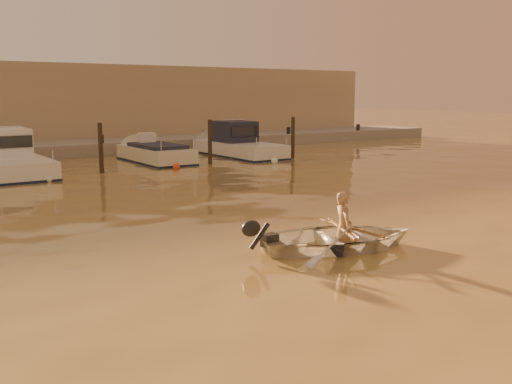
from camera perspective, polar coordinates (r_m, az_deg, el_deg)
ground_plane at (r=11.92m, az=8.51°, el=-5.55°), size 160.00×160.00×0.00m
dinghy at (r=11.81m, az=8.26°, el=-4.59°), size 3.84×3.24×0.68m
person at (r=11.80m, az=8.73°, el=-3.52°), size 0.50×0.62×1.48m
outboard_motor at (r=11.27m, az=1.28°, el=-4.87°), size 0.98×0.66×0.70m
oar_port at (r=11.87m, az=9.39°, el=-3.55°), size 0.28×2.10×0.13m
oar_starboard at (r=11.78m, az=8.51°, el=-3.62°), size 1.04×1.88×0.13m
moored_boat_2 at (r=24.94m, az=-23.72°, el=3.20°), size 2.36×7.87×1.75m
moored_boat_3 at (r=26.92m, az=-10.02°, el=3.45°), size 1.92×5.60×0.95m
moored_boat_4 at (r=29.09m, az=-1.68°, el=4.85°), size 2.14×6.63×1.75m
piling_2 at (r=23.59m, az=-15.25°, el=4.03°), size 0.18×0.18×2.20m
piling_3 at (r=25.65m, az=-4.63°, el=4.78°), size 0.18×0.18×2.20m
piling_4 at (r=28.27m, az=3.70°, el=5.25°), size 0.18×0.18×2.20m
fender_c at (r=21.82m, az=-20.02°, el=1.22°), size 0.30×0.30×0.30m
fender_d at (r=24.30m, az=-7.97°, el=2.54°), size 0.30×0.30×0.30m
fender_e at (r=26.09m, az=1.86°, el=3.12°), size 0.30×0.30×0.30m
quay at (r=31.06m, az=-19.54°, el=3.73°), size 52.00×4.00×1.00m
waterfront_building at (r=36.27m, az=-22.02°, el=7.94°), size 46.00×7.00×4.80m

